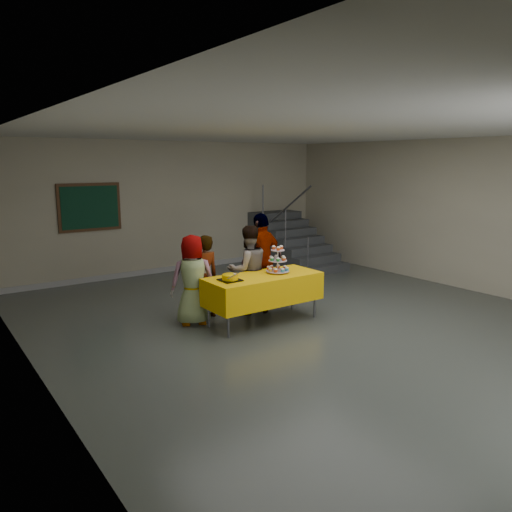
% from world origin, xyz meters
% --- Properties ---
extents(room_shell, '(10.00, 10.04, 3.02)m').
position_xyz_m(room_shell, '(0.00, 0.02, 2.13)').
color(room_shell, '#4C514C').
rests_on(room_shell, ground).
extents(bake_table, '(1.88, 0.78, 0.77)m').
position_xyz_m(bake_table, '(-0.59, 0.68, 0.56)').
color(bake_table, '#595960').
rests_on(bake_table, ground).
extents(cupcake_stand, '(0.38, 0.38, 0.44)m').
position_xyz_m(cupcake_stand, '(-0.28, 0.70, 0.93)').
color(cupcake_stand, silver).
rests_on(cupcake_stand, bake_table).
extents(bear_cake, '(0.32, 0.36, 0.12)m').
position_xyz_m(bear_cake, '(-1.21, 0.68, 0.83)').
color(bear_cake, black).
rests_on(bear_cake, bake_table).
extents(schoolchild_a, '(0.81, 0.66, 1.43)m').
position_xyz_m(schoolchild_a, '(-1.54, 1.24, 0.72)').
color(schoolchild_a, slate).
rests_on(schoolchild_a, ground).
extents(schoolchild_b, '(0.51, 0.34, 1.37)m').
position_xyz_m(schoolchild_b, '(-1.22, 1.44, 0.69)').
color(schoolchild_b, slate).
rests_on(schoolchild_b, ground).
extents(schoolchild_c, '(0.82, 0.69, 1.50)m').
position_xyz_m(schoolchild_c, '(-0.50, 1.24, 0.75)').
color(schoolchild_c, slate).
rests_on(schoolchild_c, ground).
extents(schoolchild_d, '(1.03, 0.59, 1.66)m').
position_xyz_m(schoolchild_d, '(-0.03, 1.48, 0.83)').
color(schoolchild_d, slate).
rests_on(schoolchild_d, ground).
extents(staircase, '(1.30, 2.40, 2.04)m').
position_xyz_m(staircase, '(2.70, 4.13, 0.49)').
color(staircase, '#424447').
rests_on(staircase, ground).
extents(noticeboard, '(1.30, 0.05, 1.00)m').
position_xyz_m(noticeboard, '(-1.95, 4.96, 1.60)').
color(noticeboard, '#472B16').
rests_on(noticeboard, ground).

